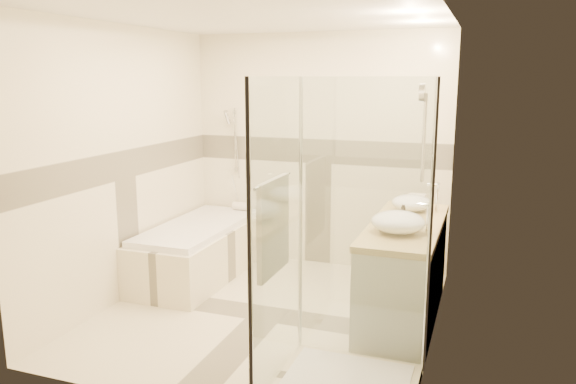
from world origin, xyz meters
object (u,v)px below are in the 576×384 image
(bathtub, at_px, (199,248))
(vanity, at_px, (404,271))
(amenity_bottle_a, at_px, (401,218))
(vessel_sink_near, at_px, (412,203))
(vessel_sink_far, at_px, (398,222))
(amenity_bottle_b, at_px, (403,215))
(shower_enclosure, at_px, (330,317))

(bathtub, xyz_separation_m, vanity, (2.15, -0.35, 0.12))
(vanity, relative_size, amenity_bottle_a, 11.03)
(vessel_sink_near, relative_size, vessel_sink_far, 0.86)
(bathtub, bearing_deg, vessel_sink_far, -17.38)
(bathtub, relative_size, amenity_bottle_b, 10.34)
(bathtub, height_order, vessel_sink_far, vessel_sink_far)
(vanity, xyz_separation_m, shower_enclosure, (-0.29, -1.27, 0.08))
(vanity, bearing_deg, shower_enclosure, -102.97)
(vessel_sink_near, xyz_separation_m, vessel_sink_far, (0.00, -0.78, 0.01))
(vessel_sink_near, bearing_deg, vessel_sink_far, -90.00)
(vanity, relative_size, vessel_sink_far, 3.88)
(vanity, distance_m, amenity_bottle_a, 0.52)
(vanity, bearing_deg, bathtub, 170.75)
(shower_enclosure, height_order, vessel_sink_near, shower_enclosure)
(vessel_sink_near, distance_m, amenity_bottle_b, 0.53)
(vanity, xyz_separation_m, amenity_bottle_a, (-0.02, -0.15, 0.50))
(vessel_sink_far, xyz_separation_m, amenity_bottle_b, (0.00, 0.25, -0.00))
(shower_enclosure, bearing_deg, vessel_sink_near, 81.05)
(vessel_sink_far, distance_m, amenity_bottle_a, 0.16)
(bathtub, distance_m, shower_enclosure, 2.47)
(vessel_sink_near, bearing_deg, amenity_bottle_a, -90.00)
(amenity_bottle_a, bearing_deg, vessel_sink_near, 90.00)
(shower_enclosure, relative_size, vessel_sink_near, 5.70)
(bathtub, height_order, vanity, vanity)
(vessel_sink_far, bearing_deg, bathtub, 162.62)
(vanity, height_order, amenity_bottle_b, amenity_bottle_b)
(vessel_sink_near, bearing_deg, amenity_bottle_b, -90.00)
(vessel_sink_far, bearing_deg, amenity_bottle_b, 90.00)
(shower_enclosure, height_order, vessel_sink_far, shower_enclosure)
(bathtub, bearing_deg, amenity_bottle_a, -13.28)
(amenity_bottle_a, height_order, amenity_bottle_b, amenity_bottle_b)
(vessel_sink_far, bearing_deg, shower_enclosure, -105.96)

